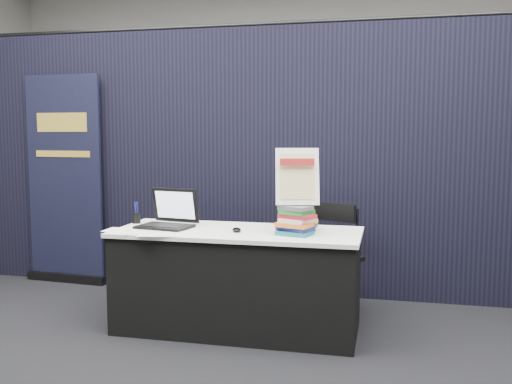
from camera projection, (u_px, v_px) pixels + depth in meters
The scene contains 15 objects.
floor at pixel (216, 357), 3.73m from camera, with size 8.00×8.00×0.00m, color black.
wall_back at pixel (306, 110), 7.43m from camera, with size 8.00×0.02×3.50m, color #A4A29B.
drape_partition at pixel (267, 162), 5.16m from camera, with size 6.00×0.08×2.40m, color black.
display_table at pixel (238, 280), 4.23m from camera, with size 1.80×0.75×0.75m.
laptop at pixel (167, 218), 4.32m from camera, with size 0.42×0.36×0.29m.
mouse at pixel (237, 230), 4.11m from camera, with size 0.06×0.10×0.03m, color black.
brochure_left at pixel (123, 230), 4.18m from camera, with size 0.27×0.19×0.00m, color white.
brochure_mid at pixel (160, 234), 4.02m from camera, with size 0.30×0.21×0.00m, color white.
brochure_right at pixel (147, 231), 4.13m from camera, with size 0.33×0.23×0.00m, color silver.
pen_cup at pixel (136, 218), 4.50m from camera, with size 0.07×0.07×0.08m, color black.
book_stack_tall at pixel (296, 220), 3.98m from camera, with size 0.26×0.23×0.21m.
book_stack_short at pixel (300, 224), 4.19m from camera, with size 0.25×0.22×0.09m.
info_sign at pixel (297, 177), 3.98m from camera, with size 0.32×0.18×0.41m.
pullup_banner at pixel (65, 191), 5.54m from camera, with size 0.86×0.16×2.01m.
stacking_chair at pixel (332, 253), 4.63m from camera, with size 0.53×0.54×0.88m.
Camera 1 is at (1.07, -3.45, 1.47)m, focal length 40.00 mm.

